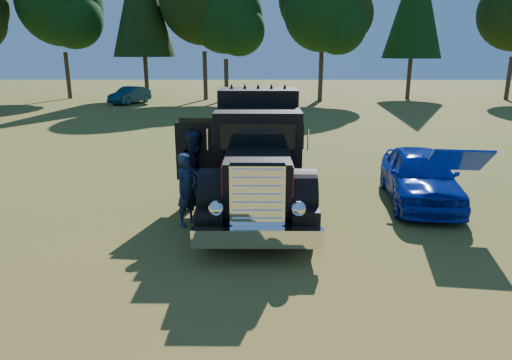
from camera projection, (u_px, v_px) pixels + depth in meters
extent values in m
plane|color=#44611C|center=(312.00, 230.00, 10.45)|extent=(120.00, 120.00, 0.00)
cylinder|color=#2D2116|center=(68.00, 76.00, 39.90)|extent=(0.36, 0.36, 3.96)
sphere|color=black|center=(60.00, 3.00, 38.30)|extent=(7.04, 7.04, 7.04)
sphere|color=black|center=(73.00, 19.00, 37.80)|extent=(4.84, 4.84, 4.84)
cylinder|color=#2D2116|center=(146.00, 72.00, 39.27)|extent=(0.36, 0.36, 4.68)
cylinder|color=#2D2116|center=(226.00, 80.00, 38.42)|extent=(0.36, 0.36, 3.42)
sphere|color=black|center=(225.00, 15.00, 37.04)|extent=(6.08, 6.08, 6.08)
sphere|color=black|center=(239.00, 30.00, 36.61)|extent=(4.18, 4.18, 4.18)
cylinder|color=#2D2116|center=(321.00, 75.00, 38.75)|extent=(0.36, 0.36, 4.14)
sphere|color=black|center=(342.00, 14.00, 36.55)|extent=(5.06, 5.06, 5.06)
cylinder|color=#2D2116|center=(409.00, 72.00, 40.09)|extent=(0.36, 0.36, 4.50)
cone|color=black|center=(416.00, 1.00, 38.51)|extent=(5.00, 5.00, 9.38)
cylinder|color=#2D2116|center=(509.00, 78.00, 38.71)|extent=(0.36, 0.36, 3.60)
cylinder|color=#2D2116|center=(321.00, 80.00, 37.57)|extent=(0.36, 0.36, 3.54)
sphere|color=black|center=(323.00, 11.00, 36.14)|extent=(6.29, 6.29, 6.29)
sphere|color=black|center=(339.00, 26.00, 35.69)|extent=(4.32, 4.32, 4.32)
cylinder|color=#2D2116|center=(205.00, 76.00, 38.92)|extent=(0.36, 0.36, 4.03)
sphere|color=black|center=(203.00, 0.00, 37.30)|extent=(7.17, 7.17, 7.17)
sphere|color=black|center=(219.00, 17.00, 36.78)|extent=(4.93, 4.93, 4.93)
cylinder|color=black|center=(209.00, 215.00, 9.80)|extent=(0.32, 1.10, 1.10)
cylinder|color=black|center=(306.00, 215.00, 9.79)|extent=(0.32, 1.10, 1.10)
cylinder|color=black|center=(225.00, 163.00, 14.43)|extent=(0.32, 1.10, 1.10)
cylinder|color=black|center=(291.00, 163.00, 14.41)|extent=(0.32, 1.10, 1.10)
cylinder|color=black|center=(235.00, 163.00, 14.42)|extent=(0.32, 1.10, 1.10)
cylinder|color=black|center=(281.00, 163.00, 14.41)|extent=(0.32, 1.10, 1.10)
cube|color=black|center=(258.00, 179.00, 12.28)|extent=(1.60, 6.40, 0.28)
cube|color=white|center=(257.00, 238.00, 8.59)|extent=(2.50, 0.22, 0.36)
cube|color=white|center=(257.00, 198.00, 8.69)|extent=(1.05, 0.30, 1.30)
cube|color=black|center=(258.00, 180.00, 9.69)|extent=(1.35, 1.80, 1.10)
cube|color=maroon|center=(225.00, 171.00, 9.64)|extent=(0.02, 1.80, 0.60)
cube|color=maroon|center=(290.00, 171.00, 9.63)|extent=(0.02, 1.80, 0.60)
cylinder|color=black|center=(213.00, 197.00, 9.70)|extent=(0.55, 1.24, 1.24)
cylinder|color=black|center=(302.00, 197.00, 9.68)|extent=(0.55, 1.24, 1.24)
sphere|color=white|center=(216.00, 209.00, 8.69)|extent=(0.32, 0.32, 0.32)
sphere|color=white|center=(298.00, 209.00, 8.67)|extent=(0.32, 0.32, 0.32)
cube|color=black|center=(258.00, 153.00, 11.12)|extent=(2.05, 1.30, 2.10)
cube|color=black|center=(258.00, 138.00, 10.34)|extent=(1.70, 0.05, 0.65)
cube|color=black|center=(258.00, 136.00, 12.31)|extent=(2.05, 1.30, 2.50)
cube|color=black|center=(258.00, 152.00, 14.12)|extent=(2.00, 2.00, 0.35)
cube|color=black|center=(197.00, 152.00, 11.73)|extent=(1.10, 0.17, 1.50)
cube|color=maroon|center=(197.00, 157.00, 11.82)|extent=(0.85, 0.10, 0.75)
imported|color=#071AA0|center=(420.00, 176.00, 12.24)|extent=(2.24, 4.45, 1.45)
cube|color=#071AA0|center=(458.00, 160.00, 10.39)|extent=(1.41, 1.09, 0.67)
imported|color=#202D4B|center=(187.00, 190.00, 10.54)|extent=(0.69, 0.75, 1.71)
imported|color=navy|center=(196.00, 170.00, 11.74)|extent=(1.23, 1.24, 2.02)
imported|color=#0A4039|center=(130.00, 95.00, 36.19)|extent=(2.71, 4.24, 1.32)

